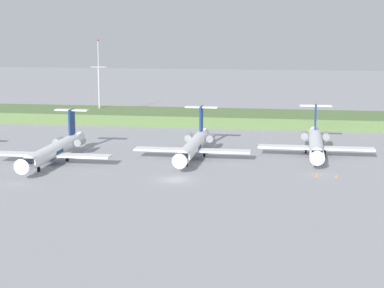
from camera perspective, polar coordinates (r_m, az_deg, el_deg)
ground_plane at (r=144.99m, az=0.72°, el=-0.39°), size 500.00×500.00×0.00m
grass_berm at (r=182.09m, az=2.48°, el=2.20°), size 320.00×20.00×2.81m
regional_jet_second at (r=132.46m, az=-11.40°, el=-0.47°), size 22.81×31.00×9.00m
regional_jet_third at (r=134.58m, az=0.13°, el=-0.10°), size 22.81×31.00×9.00m
regional_jet_fourth at (r=139.42m, az=10.27°, el=0.09°), size 22.81×31.00×9.00m
antenna_mast at (r=192.07m, az=-7.76°, el=4.83°), size 4.40×0.50×21.82m
safety_cone_front_marker at (r=120.64m, az=10.34°, el=-2.56°), size 0.44×0.44×0.55m
safety_cone_mid_marker at (r=120.79m, az=11.93°, el=-2.60°), size 0.44×0.44×0.55m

